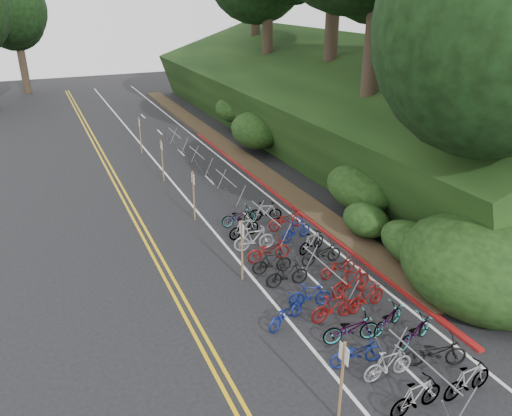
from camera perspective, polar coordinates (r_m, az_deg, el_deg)
The scene contains 10 objects.
ground at distance 15.71m, azimuth 3.70°, elevation -17.36°, with size 120.00×120.00×0.00m, color black.
road_markings at distance 23.80m, azimuth -6.24°, elevation -2.16°, with size 7.47×80.00×0.01m.
red_curb at distance 27.15m, azimuth 2.67°, elevation 1.40°, with size 0.25×28.00×0.10m, color maroon.
embankment at distance 35.72m, azimuth 8.22°, elevation 10.85°, with size 14.30×48.14×9.11m.
bike_rack_front at distance 14.87m, azimuth 18.38°, elevation -17.10°, with size 1.16×2.84×1.22m.
bike_racks_rest at distance 26.70m, azimuth -3.46°, elevation 2.85°, with size 1.14×23.00×1.17m.
signpost_near at distance 13.34m, azimuth 9.79°, elevation -18.45°, with size 0.08×0.40×2.48m.
signposts_rest at distance 26.72m, azimuth -9.08°, elevation 3.92°, with size 0.08×18.40×2.50m.
bike_front at distance 16.97m, azimuth 3.45°, elevation -11.84°, with size 1.75×0.61×0.92m, color navy.
bike_valet at distance 18.84m, azimuth 7.66°, elevation -7.98°, with size 3.21×14.44×1.09m.
Camera 1 is at (-5.72, -10.41, 10.27)m, focal length 35.00 mm.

